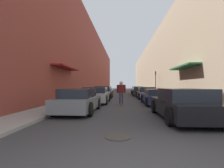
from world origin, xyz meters
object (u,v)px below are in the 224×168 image
(parked_car_left_0, at_px, (79,101))
(parked_car_right_1, at_px, (156,97))
(parked_car_left_2, at_px, (103,92))
(parked_car_right_3, at_px, (139,91))
(parked_car_right_2, at_px, (146,93))
(manhole_cover, at_px, (118,137))
(parked_car_left_1, at_px, (96,95))
(parked_car_right_0, at_px, (183,104))
(parked_car_right_4, at_px, (137,90))
(traffic_light, at_px, (156,80))
(skateboarder, at_px, (121,90))

(parked_car_left_0, relative_size, parked_car_right_1, 0.90)
(parked_car_left_2, xyz_separation_m, parked_car_right_3, (4.52, 4.64, -0.03))
(parked_car_right_2, height_order, manhole_cover, parked_car_right_2)
(parked_car_left_1, height_order, parked_car_left_2, parked_car_left_2)
(parked_car_left_0, distance_m, parked_car_right_0, 5.07)
(parked_car_right_0, relative_size, parked_car_right_1, 1.02)
(parked_car_right_4, bearing_deg, parked_car_right_1, -89.85)
(parked_car_right_3, bearing_deg, parked_car_right_2, -88.01)
(traffic_light, bearing_deg, manhole_cover, -103.32)
(manhole_cover, bearing_deg, parked_car_right_0, 46.45)
(parked_car_left_1, distance_m, parked_car_right_3, 11.20)
(manhole_cover, bearing_deg, parked_car_right_4, 84.03)
(parked_car_right_2, distance_m, skateboarder, 6.67)
(parked_car_right_2, bearing_deg, skateboarder, -113.30)
(parked_car_right_0, xyz_separation_m, parked_car_right_1, (-0.03, 5.68, -0.06))
(parked_car_left_1, height_order, manhole_cover, parked_car_left_1)
(parked_car_right_3, bearing_deg, manhole_cover, -97.16)
(parked_car_right_0, distance_m, manhole_cover, 3.96)
(parked_car_left_2, distance_m, parked_car_right_1, 8.06)
(parked_car_right_4, distance_m, skateboarder, 17.16)
(manhole_cover, bearing_deg, parked_car_left_2, 97.72)
(parked_car_right_0, height_order, parked_car_right_3, parked_car_right_0)
(parked_car_left_2, relative_size, parked_car_right_1, 0.97)
(parked_car_right_4, relative_size, traffic_light, 1.36)
(parked_car_right_2, bearing_deg, parked_car_left_0, -116.00)
(parked_car_right_1, bearing_deg, parked_car_left_0, -138.84)
(parked_car_right_3, relative_size, traffic_light, 1.45)
(parked_car_left_2, xyz_separation_m, parked_car_right_0, (4.74, -12.23, -0.02))
(parked_car_right_1, bearing_deg, parked_car_left_1, 168.62)
(parked_car_left_0, distance_m, traffic_light, 17.85)
(skateboarder, bearing_deg, parked_car_right_1, 9.29)
(parked_car_left_0, bearing_deg, parked_car_left_2, 89.38)
(parked_car_right_2, bearing_deg, parked_car_left_2, 169.56)
(parked_car_right_2, xyz_separation_m, skateboarder, (-2.63, -6.11, 0.46))
(parked_car_left_2, distance_m, manhole_cover, 15.22)
(parked_car_right_4, bearing_deg, parked_car_right_3, -91.52)
(parked_car_right_2, bearing_deg, parked_car_right_3, 91.99)
(parked_car_left_1, bearing_deg, skateboarder, -33.68)
(parked_car_right_1, height_order, traffic_light, traffic_light)
(parked_car_left_0, height_order, manhole_cover, parked_car_left_0)
(skateboarder, relative_size, manhole_cover, 2.47)
(parked_car_right_4, height_order, manhole_cover, parked_car_right_4)
(parked_car_left_0, height_order, traffic_light, traffic_light)
(parked_car_right_0, distance_m, parked_car_right_1, 5.68)
(traffic_light, bearing_deg, parked_car_left_2, -141.22)
(parked_car_right_1, bearing_deg, parked_car_right_2, 89.94)
(parked_car_left_1, xyz_separation_m, parked_car_right_2, (4.69, 4.74, -0.02))
(parked_car_left_0, xyz_separation_m, parked_car_right_0, (4.85, -1.47, 0.02))
(manhole_cover, bearing_deg, parked_car_left_0, 116.62)
(parked_car_right_0, bearing_deg, skateboarder, 116.86)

